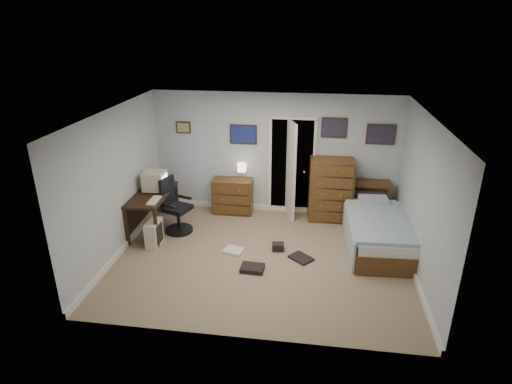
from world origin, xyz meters
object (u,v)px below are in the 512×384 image
computer_desk (148,202)px  low_dresser (233,196)px  tall_dresser (331,190)px  bed (377,232)px  office_chair (175,211)px

computer_desk → low_dresser: 1.79m
tall_dresser → bed: tall_dresser is taller
low_dresser → bed: (2.84, -1.11, -0.06)m
office_chair → tall_dresser: bearing=37.3°
computer_desk → office_chair: (0.52, 0.05, -0.19)m
tall_dresser → bed: size_ratio=0.63×
low_dresser → computer_desk: bearing=-145.4°
office_chair → bed: 3.76m
tall_dresser → bed: bearing=-56.4°
office_chair → bed: (3.76, -0.10, -0.11)m
office_chair → low_dresser: (0.92, 1.00, -0.05)m
computer_desk → bed: (4.28, -0.06, -0.29)m
computer_desk → low_dresser: bearing=35.1°
low_dresser → tall_dresser: tall_dresser is taller
tall_dresser → office_chair: bearing=-165.4°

